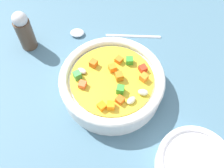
{
  "coord_description": "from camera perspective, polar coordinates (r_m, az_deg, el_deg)",
  "views": [
    {
      "loc": [
        0.89,
        -26.38,
        44.22
      ],
      "look_at": [
        0.0,
        0.0,
        2.31
      ],
      "focal_mm": 41.23,
      "sensor_mm": 36.0,
      "label": 1
    }
  ],
  "objects": [
    {
      "name": "ground_plane",
      "position": [
        0.52,
        0.0,
        -1.93
      ],
      "size": [
        140.0,
        140.0,
        2.0
      ],
      "primitive_type": "cube",
      "color": "#42667A"
    },
    {
      "name": "soup_bowl_main",
      "position": [
        0.49,
        0.01,
        0.29
      ],
      "size": [
        19.91,
        19.91,
        5.81
      ],
      "color": "white",
      "rests_on": "ground_plane"
    },
    {
      "name": "spoon",
      "position": [
        0.6,
        -2.81,
        11.05
      ],
      "size": [
        20.77,
        2.6,
        1.08
      ],
      "rotation": [
        0.0,
        0.0,
        3.13
      ],
      "color": "silver",
      "rests_on": "ground_plane"
    },
    {
      "name": "side_bowl_small",
      "position": [
        0.46,
        17.82,
        -16.71
      ],
      "size": [
        12.59,
        12.59,
        4.0
      ],
      "color": "white",
      "rests_on": "ground_plane"
    },
    {
      "name": "pepper_shaker",
      "position": [
        0.58,
        -18.9,
        11.15
      ],
      "size": [
        3.48,
        3.48,
        9.51
      ],
      "color": "#4C3828",
      "rests_on": "ground_plane"
    }
  ]
}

